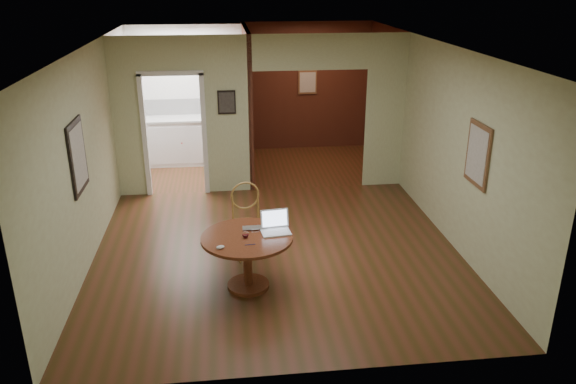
{
  "coord_description": "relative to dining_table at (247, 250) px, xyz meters",
  "views": [
    {
      "loc": [
        -0.67,
        -6.88,
        3.61
      ],
      "look_at": [
        0.12,
        -0.2,
        0.99
      ],
      "focal_mm": 35.0,
      "sensor_mm": 36.0,
      "label": 1
    }
  ],
  "objects": [
    {
      "name": "open_laptop",
      "position": [
        0.35,
        0.12,
        0.24
      ],
      "size": [
        0.37,
        0.34,
        0.24
      ],
      "rotation": [
        0.0,
        0.0,
        0.12
      ],
      "color": "silver",
      "rests_on": "dining_table"
    },
    {
      "name": "chair",
      "position": [
        0.04,
        0.88,
        0.06
      ],
      "size": [
        0.49,
        0.49,
        1.02
      ],
      "rotation": [
        0.0,
        0.0,
        0.15
      ],
      "color": "#A6713B",
      "rests_on": "ground"
    },
    {
      "name": "closed_laptop",
      "position": [
        0.11,
        0.15,
        0.19
      ],
      "size": [
        0.3,
        0.2,
        0.02
      ],
      "primitive_type": "imported",
      "rotation": [
        0.0,
        0.0,
        0.01
      ],
      "color": "#B8B8BD",
      "rests_on": "dining_table"
    },
    {
      "name": "mouse",
      "position": [
        -0.32,
        -0.29,
        0.2
      ],
      "size": [
        0.11,
        0.09,
        0.04
      ],
      "primitive_type": "ellipsoid",
      "rotation": [
        0.0,
        0.0,
        0.34
      ],
      "color": "silver",
      "rests_on": "dining_table"
    },
    {
      "name": "room_shell",
      "position": [
        -0.02,
        3.93,
        0.78
      ],
      "size": [
        5.2,
        7.5,
        5.0
      ],
      "color": "white",
      "rests_on": "ground"
    },
    {
      "name": "kitchen_cabinet",
      "position": [
        -0.9,
        5.03,
        -0.04
      ],
      "size": [
        2.06,
        0.6,
        0.94
      ],
      "color": "white",
      "rests_on": "ground"
    },
    {
      "name": "dining_table",
      "position": [
        0.0,
        0.0,
        0.0
      ],
      "size": [
        1.1,
        1.1,
        0.69
      ],
      "rotation": [
        0.0,
        0.0,
        -0.19
      ],
      "color": "brown",
      "rests_on": "ground"
    },
    {
      "name": "grocery_bag",
      "position": [
        -0.11,
        5.03,
        0.57
      ],
      "size": [
        0.34,
        0.31,
        0.29
      ],
      "primitive_type": "ellipsoid",
      "rotation": [
        0.0,
        0.0,
        0.25
      ],
      "color": "#BEAF8B",
      "rests_on": "kitchen_cabinet"
    },
    {
      "name": "pen",
      "position": [
        0.03,
        -0.23,
        0.18
      ],
      "size": [
        0.13,
        0.02,
        0.01
      ],
      "primitive_type": "cylinder",
      "rotation": [
        0.0,
        1.57,
        0.09
      ],
      "color": "#0C1B54",
      "rests_on": "dining_table"
    },
    {
      "name": "floor",
      "position": [
        0.45,
        0.83,
        -0.51
      ],
      "size": [
        5.0,
        5.0,
        0.0
      ],
      "primitive_type": "plane",
      "color": "#3F2B12",
      "rests_on": "ground"
    },
    {
      "name": "wine_glass",
      "position": [
        -0.02,
        -0.03,
        0.22
      ],
      "size": [
        0.08,
        0.08,
        0.09
      ],
      "primitive_type": null,
      "color": "white",
      "rests_on": "dining_table"
    }
  ]
}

